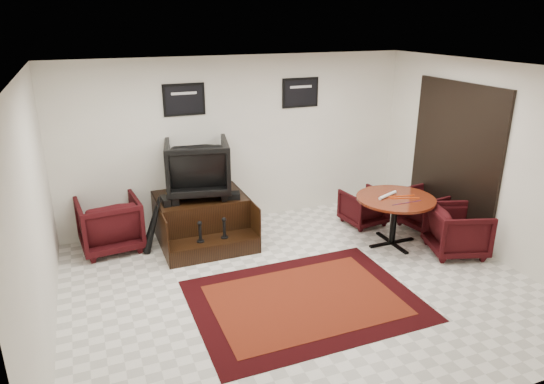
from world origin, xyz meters
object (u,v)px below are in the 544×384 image
at_px(table_chair_corner, 458,228).
at_px(armchair_side, 109,221).
at_px(shine_podium, 202,220).
at_px(meeting_table, 395,203).
at_px(shine_chair, 197,165).
at_px(table_chair_window, 426,207).
at_px(table_chair_back, 363,205).

bearing_deg(table_chair_corner, armchair_side, 84.37).
distance_m(shine_podium, meeting_table, 3.02).
height_order(shine_podium, shine_chair, shine_chair).
distance_m(table_chair_window, table_chair_corner, 0.96).
distance_m(shine_podium, table_chair_back, 2.74).
height_order(armchair_side, table_chair_back, armchair_side).
height_order(shine_chair, armchair_side, shine_chair).
xyz_separation_m(shine_podium, shine_chair, (0.00, 0.14, 0.88)).
distance_m(shine_podium, table_chair_window, 3.72).
height_order(armchair_side, meeting_table, armchair_side).
distance_m(shine_podium, armchair_side, 1.40).
bearing_deg(meeting_table, shine_podium, 154.77).
distance_m(armchair_side, table_chair_window, 5.11).
relative_size(table_chair_back, table_chair_window, 0.90).
distance_m(armchair_side, meeting_table, 4.36).
bearing_deg(table_chair_back, shine_podium, -14.98).
relative_size(table_chair_window, table_chair_corner, 0.92).
bearing_deg(table_chair_window, shine_chair, 64.54).
relative_size(shine_podium, shine_chair, 1.45).
relative_size(shine_podium, table_chair_window, 1.93).
xyz_separation_m(table_chair_window, table_chair_corner, (-0.18, -0.94, 0.03)).
bearing_deg(table_chair_window, armchair_side, 68.57).
xyz_separation_m(meeting_table, table_chair_window, (0.88, 0.33, -0.32)).
distance_m(shine_chair, armchair_side, 1.58).
bearing_deg(table_chair_back, table_chair_window, 142.88).
height_order(table_chair_back, table_chair_window, table_chair_window).
xyz_separation_m(shine_podium, table_chair_window, (3.60, -0.95, 0.04)).
relative_size(shine_podium, table_chair_corner, 1.79).
bearing_deg(meeting_table, table_chair_back, 90.12).
xyz_separation_m(shine_podium, armchair_side, (-1.38, 0.19, 0.12)).
bearing_deg(shine_podium, table_chair_corner, -28.94).
bearing_deg(armchair_side, table_chair_back, 166.08).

